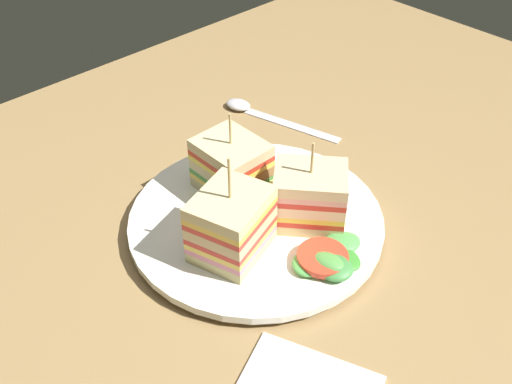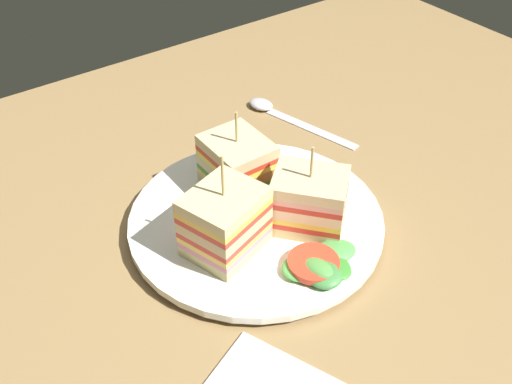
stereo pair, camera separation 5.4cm
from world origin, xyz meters
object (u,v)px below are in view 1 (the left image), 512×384
object	(u,v)px
sandwich_wedge_1	(309,196)
sandwich_wedge_2	(232,166)
plate	(256,221)
chip_pile	(256,198)
spoon	(256,111)
sandwich_wedge_0	(231,224)

from	to	relation	value
sandwich_wedge_1	sandwich_wedge_2	size ratio (longest dim) A/B	1.00
sandwich_wedge_2	plate	bearing A→B (deg)	-14.30
chip_pile	spoon	xyz separation A→B (cm)	(13.07, 13.85, -2.28)
sandwich_wedge_1	spoon	xyz separation A→B (cm)	(10.66, 18.33, -3.82)
sandwich_wedge_0	sandwich_wedge_1	size ratio (longest dim) A/B	1.16
plate	chip_pile	world-z (taller)	chip_pile
sandwich_wedge_0	sandwich_wedge_1	xyz separation A→B (cm)	(7.81, -1.87, -0.26)
chip_pile	spoon	bearing A→B (deg)	46.64
sandwich_wedge_2	sandwich_wedge_0	bearing A→B (deg)	-41.78
spoon	sandwich_wedge_0	bearing A→B (deg)	116.71
sandwich_wedge_0	sandwich_wedge_1	distance (cm)	8.03
spoon	sandwich_wedge_1	bearing A→B (deg)	134.81
sandwich_wedge_1	sandwich_wedge_2	xyz separation A→B (cm)	(-2.06, 8.27, -0.05)
plate	sandwich_wedge_0	world-z (taller)	sandwich_wedge_0
plate	spoon	bearing A→B (deg)	46.64
sandwich_wedge_1	sandwich_wedge_2	world-z (taller)	same
chip_pile	spoon	world-z (taller)	chip_pile
plate	sandwich_wedge_1	xyz separation A→B (cm)	(3.27, -3.58, 3.33)
plate	chip_pile	bearing A→B (deg)	46.56
sandwich_wedge_2	spoon	bearing A→B (deg)	128.42
plate	spoon	distance (cm)	20.29
plate	spoon	xyz separation A→B (cm)	(13.93, 14.75, -0.49)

